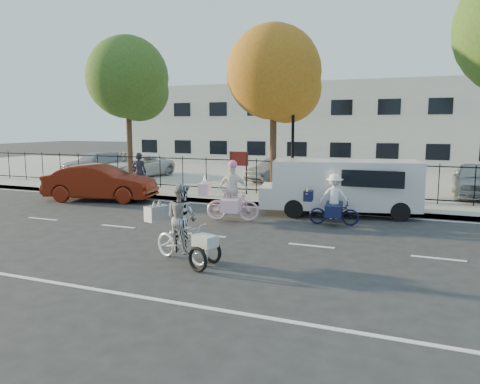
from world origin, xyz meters
The scene contains 21 objects.
ground centered at (0.00, 0.00, 0.00)m, with size 120.00×120.00×0.00m, color #333334.
road_markings centered at (0.00, 0.00, 0.01)m, with size 60.00×9.52×0.01m, color silver, non-canonical shape.
curb centered at (0.00, 5.05, 0.07)m, with size 60.00×0.10×0.15m, color #A8A399.
sidewalk centered at (0.00, 6.10, 0.07)m, with size 60.00×2.20×0.15m, color #A8A399.
parking_lot centered at (0.00, 15.00, 0.07)m, with size 60.00×15.60×0.15m, color #A8A399.
iron_fence centered at (0.00, 7.20, 0.90)m, with size 58.00×0.06×1.50m, color black, non-canonical shape.
building centered at (0.00, 25.00, 3.00)m, with size 34.00×10.00×6.00m, color silver.
lamppost centered at (0.50, 6.80, 3.11)m, with size 0.36×0.36×4.33m.
street_sign centered at (-1.85, 6.80, 1.42)m, with size 0.85×0.06×1.80m.
zebra_trike centered at (0.62, -2.43, 0.69)m, with size 2.07×1.33×1.78m.
unicorn_bike centered at (-0.16, 2.15, 0.73)m, with size 1.99×1.42×1.96m.
bull_bike centered at (2.99, 2.78, 0.63)m, with size 1.74×1.21×1.59m.
white_van centered at (2.94, 4.50, 1.04)m, with size 5.61×2.85×1.88m.
red_sedan centered at (-6.71, 3.80, 0.74)m, with size 1.56×4.47×1.47m, color #60180B.
pedestrian centered at (-6.08, 5.63, 1.02)m, with size 0.63×0.41×1.73m, color black.
lot_car_a centered at (-13.06, 11.24, 0.79)m, with size 1.79×4.41×1.28m, color #9B9FA3.
lot_car_b centered at (-9.56, 10.57, 0.76)m, with size 2.02×4.38×1.22m, color silver.
lot_car_c centered at (-1.71, 11.43, 0.74)m, with size 1.25×3.59×1.18m, color #46494D.
lot_car_d centered at (7.40, 9.67, 0.85)m, with size 1.66×4.14×1.41m, color #9B9FA2.
tree_west centered at (-8.24, 8.26, 5.19)m, with size 4.04×4.04×7.41m.
tree_mid centered at (-0.35, 7.36, 5.03)m, with size 3.92×3.92×7.18m.
Camera 1 is at (5.76, -11.45, 3.07)m, focal length 35.00 mm.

